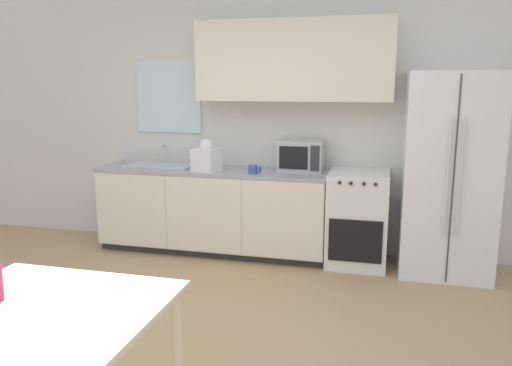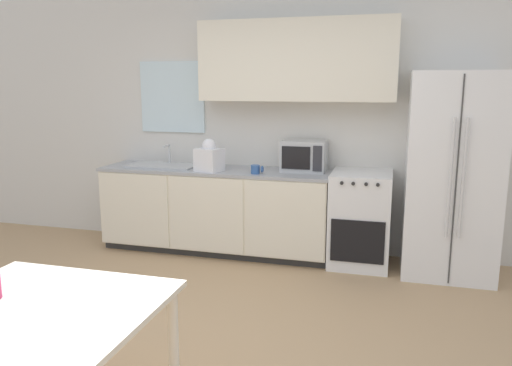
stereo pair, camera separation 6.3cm
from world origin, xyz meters
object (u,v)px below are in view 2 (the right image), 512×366
(dining_table, at_px, (40,325))
(oven_range, at_px, (360,219))
(refrigerator, at_px, (452,176))
(coffee_mug, at_px, (256,169))
(microwave, at_px, (304,156))

(dining_table, bearing_deg, oven_range, 66.63)
(oven_range, distance_m, refrigerator, 0.93)
(oven_range, relative_size, coffee_mug, 7.42)
(refrigerator, distance_m, microwave, 1.39)
(refrigerator, bearing_deg, microwave, 174.07)
(oven_range, height_order, microwave, microwave)
(dining_table, bearing_deg, refrigerator, 54.67)
(oven_range, height_order, coffee_mug, coffee_mug)
(oven_range, relative_size, microwave, 2.09)
(oven_range, relative_size, dining_table, 0.85)
(coffee_mug, bearing_deg, microwave, 33.52)
(microwave, relative_size, dining_table, 0.41)
(refrigerator, bearing_deg, oven_range, 177.68)
(oven_range, bearing_deg, refrigerator, -2.32)
(refrigerator, xyz_separation_m, coffee_mug, (-1.80, -0.14, -0.00))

